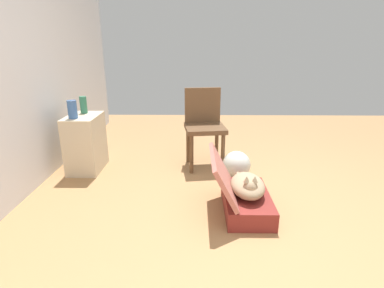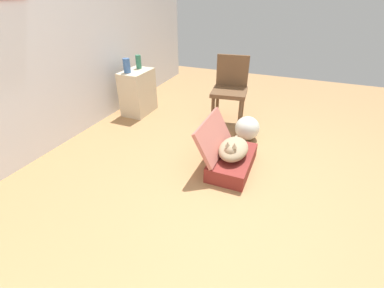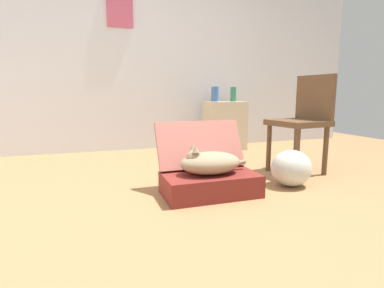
{
  "view_description": "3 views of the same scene",
  "coord_description": "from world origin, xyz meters",
  "px_view_note": "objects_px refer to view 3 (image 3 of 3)",
  "views": [
    {
      "loc": [
        -2.1,
        0.62,
        1.36
      ],
      "look_at": [
        0.38,
        0.65,
        0.54
      ],
      "focal_mm": 28.21,
      "sensor_mm": 36.0,
      "label": 1
    },
    {
      "loc": [
        -2.01,
        -0.28,
        1.6
      ],
      "look_at": [
        0.06,
        0.58,
        0.28
      ],
      "focal_mm": 24.44,
      "sensor_mm": 36.0,
      "label": 2
    },
    {
      "loc": [
        -0.6,
        -1.74,
        0.71
      ],
      "look_at": [
        0.18,
        0.55,
        0.32
      ],
      "focal_mm": 28.27,
      "sensor_mm": 36.0,
      "label": 3
    }
  ],
  "objects_px": {
    "plastic_bag_white": "(291,168)",
    "side_table": "(225,126)",
    "cat": "(209,162)",
    "vase_tall": "(215,94)",
    "suitcase_base": "(210,184)",
    "vase_short": "(233,94)",
    "chair": "(303,119)"
  },
  "relations": [
    {
      "from": "suitcase_base",
      "to": "vase_tall",
      "type": "relative_size",
      "value": 3.54
    },
    {
      "from": "suitcase_base",
      "to": "plastic_bag_white",
      "type": "height_order",
      "value": "plastic_bag_white"
    },
    {
      "from": "side_table",
      "to": "vase_short",
      "type": "height_order",
      "value": "vase_short"
    },
    {
      "from": "chair",
      "to": "side_table",
      "type": "bearing_deg",
      "value": 179.29
    },
    {
      "from": "cat",
      "to": "vase_tall",
      "type": "xyz_separation_m",
      "value": [
        0.76,
        1.71,
        0.48
      ]
    },
    {
      "from": "side_table",
      "to": "chair",
      "type": "relative_size",
      "value": 0.7
    },
    {
      "from": "suitcase_base",
      "to": "vase_short",
      "type": "height_order",
      "value": "vase_short"
    },
    {
      "from": "cat",
      "to": "chair",
      "type": "xyz_separation_m",
      "value": [
        1.06,
        0.34,
        0.26
      ]
    },
    {
      "from": "suitcase_base",
      "to": "cat",
      "type": "relative_size",
      "value": 1.29
    },
    {
      "from": "vase_short",
      "to": "vase_tall",
      "type": "bearing_deg",
      "value": 174.21
    },
    {
      "from": "plastic_bag_white",
      "to": "vase_tall",
      "type": "relative_size",
      "value": 1.69
    },
    {
      "from": "suitcase_base",
      "to": "chair",
      "type": "height_order",
      "value": "chair"
    },
    {
      "from": "plastic_bag_white",
      "to": "chair",
      "type": "height_order",
      "value": "chair"
    },
    {
      "from": "suitcase_base",
      "to": "cat",
      "type": "xyz_separation_m",
      "value": [
        -0.01,
        0.0,
        0.16
      ]
    },
    {
      "from": "vase_tall",
      "to": "vase_short",
      "type": "distance_m",
      "value": 0.25
    },
    {
      "from": "suitcase_base",
      "to": "vase_short",
      "type": "xyz_separation_m",
      "value": [
        1.01,
        1.69,
        0.64
      ]
    },
    {
      "from": "suitcase_base",
      "to": "plastic_bag_white",
      "type": "distance_m",
      "value": 0.69
    },
    {
      "from": "cat",
      "to": "plastic_bag_white",
      "type": "relative_size",
      "value": 1.63
    },
    {
      "from": "suitcase_base",
      "to": "vase_short",
      "type": "bearing_deg",
      "value": 59.22
    },
    {
      "from": "suitcase_base",
      "to": "plastic_bag_white",
      "type": "xyz_separation_m",
      "value": [
        0.68,
        0.0,
        0.06
      ]
    },
    {
      "from": "side_table",
      "to": "vase_tall",
      "type": "xyz_separation_m",
      "value": [
        -0.12,
        0.05,
        0.41
      ]
    },
    {
      "from": "side_table",
      "to": "chair",
      "type": "distance_m",
      "value": 1.35
    },
    {
      "from": "plastic_bag_white",
      "to": "vase_tall",
      "type": "distance_m",
      "value": 1.81
    },
    {
      "from": "cat",
      "to": "side_table",
      "type": "relative_size",
      "value": 0.83
    },
    {
      "from": "plastic_bag_white",
      "to": "suitcase_base",
      "type": "bearing_deg",
      "value": -179.87
    },
    {
      "from": "vase_short",
      "to": "chair",
      "type": "relative_size",
      "value": 0.21
    },
    {
      "from": "vase_short",
      "to": "chair",
      "type": "xyz_separation_m",
      "value": [
        0.04,
        -1.35,
        -0.22
      ]
    },
    {
      "from": "cat",
      "to": "vase_tall",
      "type": "relative_size",
      "value": 2.75
    },
    {
      "from": "vase_short",
      "to": "chair",
      "type": "height_order",
      "value": "chair"
    },
    {
      "from": "plastic_bag_white",
      "to": "side_table",
      "type": "xyz_separation_m",
      "value": [
        0.2,
        1.66,
        0.17
      ]
    },
    {
      "from": "plastic_bag_white",
      "to": "cat",
      "type": "bearing_deg",
      "value": -179.91
    },
    {
      "from": "vase_short",
      "to": "plastic_bag_white",
      "type": "bearing_deg",
      "value": -100.77
    }
  ]
}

